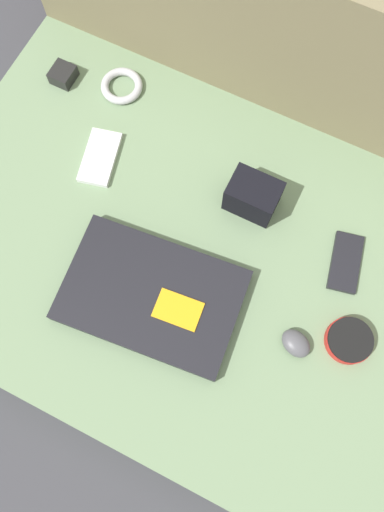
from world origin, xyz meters
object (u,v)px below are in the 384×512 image
(speaker_puck, at_px, (349,340))
(charger_brick, at_px, (63,75))
(camera_pouch, at_px, (253,196))
(laptop, at_px, (152,296))
(phone_black, at_px, (100,157))
(computer_mouse, at_px, (296,343))
(phone_silver, at_px, (346,262))

(speaker_puck, bearing_deg, charger_brick, 161.13)
(camera_pouch, bearing_deg, charger_brick, 169.73)
(laptop, relative_size, phone_black, 2.60)
(computer_mouse, relative_size, camera_pouch, 0.71)
(laptop, xyz_separation_m, phone_silver, (0.32, 0.24, -0.01))
(phone_black, height_order, camera_pouch, camera_pouch)
(speaker_puck, bearing_deg, phone_silver, 112.88)
(phone_silver, relative_size, camera_pouch, 1.28)
(laptop, xyz_separation_m, charger_brick, (-0.42, 0.37, 0.00))
(phone_black, distance_m, camera_pouch, 0.35)
(computer_mouse, height_order, phone_silver, computer_mouse)
(computer_mouse, height_order, phone_black, computer_mouse)
(laptop, relative_size, speaker_puck, 4.03)
(laptop, height_order, speaker_puck, laptop)
(phone_black, height_order, charger_brick, charger_brick)
(computer_mouse, height_order, charger_brick, same)
(phone_black, bearing_deg, charger_brick, 127.15)
(phone_silver, distance_m, phone_black, 0.57)
(computer_mouse, bearing_deg, camera_pouch, 151.78)
(speaker_puck, xyz_separation_m, phone_silver, (-0.06, 0.15, -0.01))
(computer_mouse, relative_size, phone_silver, 0.56)
(computer_mouse, xyz_separation_m, camera_pouch, (-0.20, 0.23, 0.03))
(phone_silver, relative_size, charger_brick, 2.49)
(computer_mouse, distance_m, camera_pouch, 0.31)
(charger_brick, bearing_deg, camera_pouch, -10.27)
(phone_black, bearing_deg, speaker_puck, -25.53)
(computer_mouse, xyz_separation_m, phone_black, (-0.54, 0.18, -0.01))
(speaker_puck, xyz_separation_m, camera_pouch, (-0.29, 0.18, 0.03))
(camera_pouch, xyz_separation_m, charger_brick, (-0.52, 0.09, -0.03))
(phone_silver, distance_m, charger_brick, 0.76)
(phone_silver, distance_m, camera_pouch, 0.23)
(phone_silver, bearing_deg, charger_brick, 158.08)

